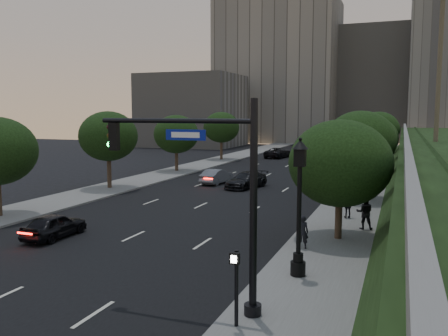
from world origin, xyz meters
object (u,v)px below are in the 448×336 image
at_px(sedan_far_left, 278,153).
at_px(pedestrian_b, 365,212).
at_px(pedestrian_c, 348,206).
at_px(sedan_near_right, 246,180).
at_px(sedan_mid_left, 217,176).
at_px(street_lamp, 299,214).
at_px(sedan_far_right, 323,163).
at_px(sedan_near_left, 54,226).
at_px(traffic_signal_mast, 221,204).
at_px(pedestrian_a, 302,232).

height_order(sedan_far_left, pedestrian_b, pedestrian_b).
height_order(pedestrian_b, pedestrian_c, pedestrian_b).
distance_m(sedan_far_left, sedan_near_right, 28.65).
bearing_deg(sedan_near_right, sedan_mid_left, 171.50).
distance_m(sedan_far_left, pedestrian_c, 40.61).
bearing_deg(street_lamp, sedan_far_left, 105.07).
distance_m(street_lamp, pedestrian_c, 11.44).
distance_m(sedan_mid_left, sedan_far_right, 16.10).
distance_m(sedan_mid_left, sedan_near_right, 3.66).
bearing_deg(sedan_far_right, pedestrian_c, -63.71).
bearing_deg(sedan_near_right, sedan_near_left, -87.15).
height_order(traffic_signal_mast, sedan_near_left, traffic_signal_mast).
xyz_separation_m(traffic_signal_mast, sedan_mid_left, (-10.67, 26.74, -2.97)).
bearing_deg(pedestrian_b, pedestrian_a, 55.29).
relative_size(sedan_near_left, sedan_far_left, 0.72).
xyz_separation_m(pedestrian_a, pedestrian_b, (2.48, 4.96, 0.15)).
distance_m(sedan_mid_left, pedestrian_c, 17.26).
bearing_deg(pedestrian_a, sedan_mid_left, -71.28).
height_order(street_lamp, pedestrian_b, street_lamp).
relative_size(sedan_near_left, sedan_near_right, 0.81).
bearing_deg(sedan_mid_left, sedan_far_left, -81.68).
bearing_deg(traffic_signal_mast, sedan_far_right, 94.40).
bearing_deg(sedan_near_right, sedan_far_right, 90.41).
relative_size(pedestrian_a, pedestrian_b, 0.84).
relative_size(sedan_near_left, pedestrian_a, 2.43).
bearing_deg(street_lamp, sedan_far_right, 97.47).
bearing_deg(pedestrian_b, street_lamp, 69.66).
relative_size(sedan_near_right, sedan_far_right, 1.05).
bearing_deg(sedan_far_left, sedan_far_right, 132.50).
height_order(traffic_signal_mast, sedan_mid_left, traffic_signal_mast).
distance_m(traffic_signal_mast, pedestrian_c, 15.91).
height_order(sedan_mid_left, pedestrian_c, pedestrian_c).
bearing_deg(pedestrian_c, sedan_far_left, -96.17).
xyz_separation_m(sedan_far_left, sedan_near_right, (4.30, -28.33, -0.05)).
bearing_deg(sedan_far_left, sedan_mid_left, 100.65).
distance_m(sedan_near_left, sedan_far_left, 47.78).
relative_size(sedan_mid_left, sedan_near_right, 0.88).
relative_size(sedan_near_left, pedestrian_c, 2.53).
bearing_deg(sedan_near_right, sedan_far_left, 113.91).
xyz_separation_m(sedan_near_right, sedan_far_right, (4.17, 15.71, 0.08)).
height_order(traffic_signal_mast, pedestrian_a, traffic_signal_mast).
relative_size(sedan_near_right, pedestrian_c, 3.14).
height_order(street_lamp, pedestrian_a, street_lamp).
bearing_deg(sedan_near_left, pedestrian_b, -155.17).
bearing_deg(street_lamp, traffic_signal_mast, -111.75).
relative_size(sedan_mid_left, pedestrian_b, 2.23).
bearing_deg(sedan_near_right, pedestrian_b, -33.29).
height_order(sedan_mid_left, pedestrian_b, pedestrian_b).
relative_size(street_lamp, pedestrian_b, 2.96).
xyz_separation_m(sedan_mid_left, pedestrian_a, (11.75, -18.76, 0.25)).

